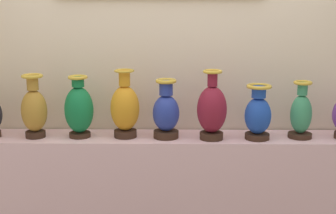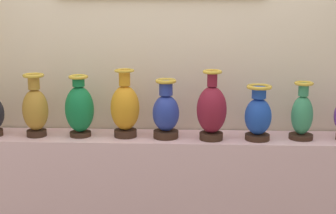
{
  "view_description": "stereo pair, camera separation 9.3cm",
  "coord_description": "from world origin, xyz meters",
  "px_view_note": "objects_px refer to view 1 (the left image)",
  "views": [
    {
      "loc": [
        0.03,
        -2.79,
        1.81
      ],
      "look_at": [
        0.0,
        0.0,
        1.22
      ],
      "focal_mm": 50.47,
      "sensor_mm": 36.0,
      "label": 1
    },
    {
      "loc": [
        0.13,
        -2.78,
        1.81
      ],
      "look_at": [
        0.0,
        0.0,
        1.22
      ],
      "focal_mm": 50.47,
      "sensor_mm": 36.0,
      "label": 2
    }
  ],
  "objects_px": {
    "vase_amber": "(125,108)",
    "vase_cobalt": "(166,113)",
    "vase_sapphire": "(258,114)",
    "vase_burgundy": "(212,110)",
    "vase_jade": "(301,114)",
    "vase_ochre": "(34,109)",
    "vase_emerald": "(79,109)"
  },
  "relations": [
    {
      "from": "vase_ochre",
      "to": "vase_amber",
      "type": "xyz_separation_m",
      "value": [
        0.55,
        0.01,
        0.01
      ]
    },
    {
      "from": "vase_ochre",
      "to": "vase_amber",
      "type": "distance_m",
      "value": 0.55
    },
    {
      "from": "vase_sapphire",
      "to": "vase_jade",
      "type": "bearing_deg",
      "value": 6.88
    },
    {
      "from": "vase_amber",
      "to": "vase_sapphire",
      "type": "distance_m",
      "value": 0.79
    },
    {
      "from": "vase_burgundy",
      "to": "vase_sapphire",
      "type": "height_order",
      "value": "vase_burgundy"
    },
    {
      "from": "vase_cobalt",
      "to": "vase_sapphire",
      "type": "relative_size",
      "value": 1.09
    },
    {
      "from": "vase_burgundy",
      "to": "vase_sapphire",
      "type": "distance_m",
      "value": 0.28
    },
    {
      "from": "vase_emerald",
      "to": "vase_cobalt",
      "type": "xyz_separation_m",
      "value": [
        0.52,
        -0.01,
        -0.02
      ]
    },
    {
      "from": "vase_burgundy",
      "to": "vase_sapphire",
      "type": "bearing_deg",
      "value": 1.03
    },
    {
      "from": "vase_emerald",
      "to": "vase_amber",
      "type": "bearing_deg",
      "value": 0.42
    },
    {
      "from": "vase_jade",
      "to": "vase_burgundy",
      "type": "bearing_deg",
      "value": -176.09
    },
    {
      "from": "vase_amber",
      "to": "vase_jade",
      "type": "distance_m",
      "value": 1.06
    },
    {
      "from": "vase_emerald",
      "to": "vase_sapphire",
      "type": "relative_size",
      "value": 1.14
    },
    {
      "from": "vase_amber",
      "to": "vase_jade",
      "type": "xyz_separation_m",
      "value": [
        1.06,
        -0.0,
        -0.03
      ]
    },
    {
      "from": "vase_amber",
      "to": "vase_cobalt",
      "type": "bearing_deg",
      "value": -2.97
    },
    {
      "from": "vase_amber",
      "to": "vase_cobalt",
      "type": "xyz_separation_m",
      "value": [
        0.25,
        -0.01,
        -0.02
      ]
    },
    {
      "from": "vase_burgundy",
      "to": "vase_emerald",
      "type": "bearing_deg",
      "value": 177.29
    },
    {
      "from": "vase_emerald",
      "to": "vase_jade",
      "type": "height_order",
      "value": "vase_emerald"
    },
    {
      "from": "vase_jade",
      "to": "vase_sapphire",
      "type": "bearing_deg",
      "value": -173.12
    },
    {
      "from": "vase_cobalt",
      "to": "vase_burgundy",
      "type": "xyz_separation_m",
      "value": [
        0.27,
        -0.03,
        0.02
      ]
    },
    {
      "from": "vase_jade",
      "to": "vase_ochre",
      "type": "bearing_deg",
      "value": -179.66
    },
    {
      "from": "vase_amber",
      "to": "vase_sapphire",
      "type": "bearing_deg",
      "value": -2.51
    },
    {
      "from": "vase_cobalt",
      "to": "vase_burgundy",
      "type": "bearing_deg",
      "value": -5.64
    },
    {
      "from": "vase_burgundy",
      "to": "vase_sapphire",
      "type": "xyz_separation_m",
      "value": [
        0.27,
        0.0,
        -0.03
      ]
    },
    {
      "from": "vase_burgundy",
      "to": "vase_ochre",
      "type": "bearing_deg",
      "value": 178.54
    },
    {
      "from": "vase_amber",
      "to": "vase_cobalt",
      "type": "height_order",
      "value": "vase_amber"
    },
    {
      "from": "vase_ochre",
      "to": "vase_burgundy",
      "type": "xyz_separation_m",
      "value": [
        1.07,
        -0.03,
        0.01
      ]
    },
    {
      "from": "vase_ochre",
      "to": "vase_jade",
      "type": "relative_size",
      "value": 1.11
    },
    {
      "from": "vase_amber",
      "to": "vase_sapphire",
      "type": "relative_size",
      "value": 1.25
    },
    {
      "from": "vase_burgundy",
      "to": "vase_sapphire",
      "type": "relative_size",
      "value": 1.26
    },
    {
      "from": "vase_burgundy",
      "to": "vase_jade",
      "type": "xyz_separation_m",
      "value": [
        0.54,
        0.04,
        -0.03
      ]
    },
    {
      "from": "vase_emerald",
      "to": "vase_amber",
      "type": "distance_m",
      "value": 0.28
    }
  ]
}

